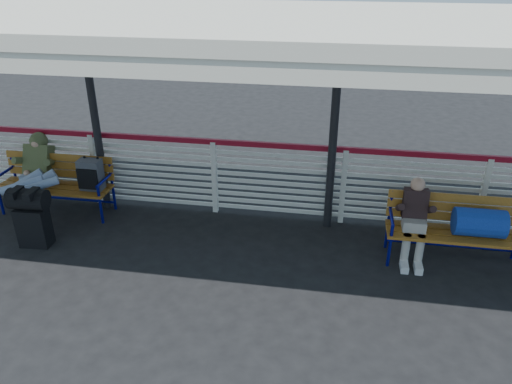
% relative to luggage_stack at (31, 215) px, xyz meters
% --- Properties ---
extents(ground, '(60.00, 60.00, 0.00)m').
position_rel_luggage_stack_xyz_m(ground, '(2.29, -0.48, -0.48)').
color(ground, black).
rests_on(ground, ground).
extents(fence, '(12.08, 0.08, 1.24)m').
position_rel_luggage_stack_xyz_m(fence, '(2.29, 1.42, 0.18)').
color(fence, silver).
rests_on(fence, ground).
extents(canopy, '(12.60, 3.60, 3.16)m').
position_rel_luggage_stack_xyz_m(canopy, '(2.29, 0.39, 2.56)').
color(canopy, silver).
rests_on(canopy, ground).
extents(luggage_stack, '(0.55, 0.33, 0.88)m').
position_rel_luggage_stack_xyz_m(luggage_stack, '(0.00, 0.00, 0.00)').
color(luggage_stack, black).
rests_on(luggage_stack, ground).
extents(bench_left, '(1.80, 0.56, 0.95)m').
position_rel_luggage_stack_xyz_m(bench_left, '(0.03, 1.03, 0.13)').
color(bench_left, '#AD6E21').
rests_on(bench_left, ground).
extents(bench_right, '(1.80, 0.56, 0.92)m').
position_rel_luggage_stack_xyz_m(bench_right, '(5.93, 0.55, 0.13)').
color(bench_right, '#AD6E21').
rests_on(bench_right, ground).
extents(traveler_man, '(0.94, 1.64, 0.77)m').
position_rel_luggage_stack_xyz_m(traveler_man, '(-0.35, 0.69, 0.25)').
color(traveler_man, '#8898B7').
rests_on(traveler_man, ground).
extents(companion_person, '(0.32, 0.66, 1.15)m').
position_rel_luggage_stack_xyz_m(companion_person, '(5.24, 0.55, 0.12)').
color(companion_person, '#ADA79D').
rests_on(companion_person, ground).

